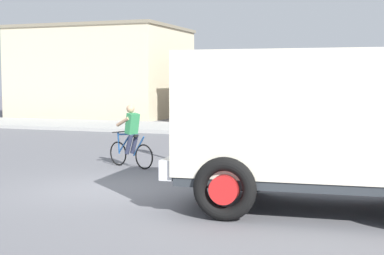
{
  "coord_description": "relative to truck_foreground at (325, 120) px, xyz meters",
  "views": [
    {
      "loc": [
        5.89,
        -11.09,
        2.38
      ],
      "look_at": [
        1.0,
        2.5,
        1.2
      ],
      "focal_mm": 53.92,
      "sensor_mm": 36.0,
      "label": 1
    }
  ],
  "objects": [
    {
      "name": "building_mid_block",
      "position": [
        -4.89,
        21.95,
        0.3
      ],
      "size": [
        10.56,
        6.07,
        3.93
      ],
      "color": "#9E9389",
      "rests_on": "ground"
    },
    {
      "name": "truck_foreground",
      "position": [
        0.0,
        0.0,
        0.0
      ],
      "size": [
        5.59,
        3.14,
        2.9
      ],
      "color": "silver",
      "rests_on": "ground"
    },
    {
      "name": "traffic_light_pole",
      "position": [
        -3.92,
        4.36,
        0.4
      ],
      "size": [
        0.24,
        0.43,
        3.2
      ],
      "color": "red",
      "rests_on": "ground"
    },
    {
      "name": "building_corner_left",
      "position": [
        -17.36,
        23.55,
        1.26
      ],
      "size": [
        10.34,
        7.98,
        5.85
      ],
      "color": "beige",
      "rests_on": "ground"
    },
    {
      "name": "cyclist",
      "position": [
        -5.61,
        3.54,
        -0.8
      ],
      "size": [
        1.62,
        0.76,
        1.72
      ],
      "color": "black",
      "rests_on": "ground"
    },
    {
      "name": "sidewalk_far",
      "position": [
        -4.63,
        15.55,
        -1.59
      ],
      "size": [
        80.0,
        5.0,
        0.16
      ],
      "primitive_type": "cube",
      "color": "#ADADA8",
      "rests_on": "ground"
    },
    {
      "name": "ground_plane",
      "position": [
        -4.63,
        0.46,
        -1.67
      ],
      "size": [
        120.0,
        120.0,
        0.0
      ],
      "primitive_type": "plane",
      "color": "slate"
    },
    {
      "name": "car_red_near",
      "position": [
        -1.74,
        8.11,
        -0.85
      ],
      "size": [
        4.31,
        2.74,
        1.6
      ],
      "color": "#B7B7BC",
      "rests_on": "ground"
    },
    {
      "name": "car_white_mid",
      "position": [
        -2.62,
        11.18,
        -0.85
      ],
      "size": [
        4.05,
        1.98,
        1.6
      ],
      "color": "red",
      "rests_on": "ground"
    }
  ]
}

